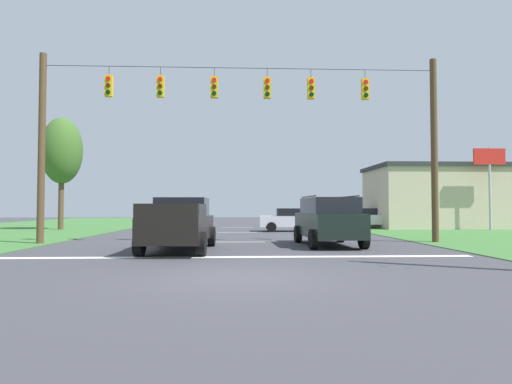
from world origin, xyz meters
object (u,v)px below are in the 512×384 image
(suv_black, at_px, (328,220))
(overhead_signal_span, at_px, (241,134))
(pickup_truck, at_px, (180,224))
(tree_roadside_right, at_px, (62,151))
(distant_car_oncoming, at_px, (292,219))
(roadside_store, at_px, (459,197))
(distant_car_crossing_white, at_px, (371,218))

(suv_black, bearing_deg, overhead_signal_span, 159.72)
(pickup_truck, xyz_separation_m, tree_roadside_right, (-10.37, 15.20, 4.61))
(distant_car_oncoming, bearing_deg, overhead_signal_span, -110.29)
(suv_black, distance_m, roadside_store, 20.41)
(overhead_signal_span, distance_m, distant_car_crossing_white, 18.03)
(distant_car_oncoming, height_order, tree_roadside_right, tree_roadside_right)
(overhead_signal_span, height_order, pickup_truck, overhead_signal_span)
(overhead_signal_span, relative_size, tree_roadside_right, 2.23)
(overhead_signal_span, xyz_separation_m, suv_black, (3.61, -1.34, -3.79))
(overhead_signal_span, xyz_separation_m, roadside_store, (17.14, 13.89, -2.43))
(roadside_store, bearing_deg, overhead_signal_span, -140.97)
(suv_black, relative_size, roadside_store, 0.36)
(suv_black, xyz_separation_m, distant_car_crossing_white, (6.64, 15.60, -0.27))
(overhead_signal_span, height_order, distant_car_crossing_white, overhead_signal_span)
(roadside_store, bearing_deg, tree_roadside_right, -176.47)
(suv_black, distance_m, distant_car_oncoming, 10.75)
(suv_black, distance_m, tree_roadside_right, 21.54)
(tree_roadside_right, height_order, roadside_store, tree_roadside_right)
(tree_roadside_right, bearing_deg, roadside_store, 3.53)
(overhead_signal_span, distance_m, pickup_truck, 5.49)
(suv_black, bearing_deg, tree_roadside_right, 140.51)
(overhead_signal_span, height_order, distant_car_oncoming, overhead_signal_span)
(overhead_signal_span, distance_m, tree_roadside_right, 17.48)
(pickup_truck, height_order, tree_roadside_right, tree_roadside_right)
(suv_black, bearing_deg, distant_car_oncoming, 90.71)
(suv_black, height_order, tree_roadside_right, tree_roadside_right)
(tree_roadside_right, xyz_separation_m, roadside_store, (29.77, 1.83, -3.15))
(tree_roadside_right, bearing_deg, distant_car_crossing_white, 5.50)
(pickup_truck, distance_m, tree_roadside_right, 18.97)
(overhead_signal_span, bearing_deg, roadside_store, 39.03)
(suv_black, xyz_separation_m, tree_roadside_right, (-16.25, 13.39, 4.51))
(tree_roadside_right, relative_size, roadside_store, 0.58)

